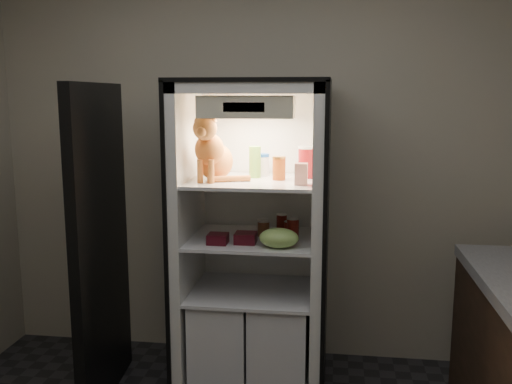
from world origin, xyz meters
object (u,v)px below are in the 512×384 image
(mayo_tub, at_px, (261,164))
(condiment_jar, at_px, (264,228))
(soda_can_a, at_px, (282,224))
(soda_can_c, at_px, (293,229))
(salsa_jar, at_px, (279,168))
(refrigerator, at_px, (254,258))
(soda_can_b, at_px, (289,230))
(berry_box_right, at_px, (246,238))
(cream_carton, at_px, (301,174))
(grape_bag, at_px, (279,238))
(parmesan_shaker, at_px, (255,162))
(berry_box_left, at_px, (218,239))
(pepper_jar, at_px, (307,162))
(tabby_cat, at_px, (213,154))

(mayo_tub, distance_m, condiment_jar, 0.40)
(soda_can_a, xyz_separation_m, soda_can_c, (0.08, -0.17, 0.01))
(soda_can_a, bearing_deg, salsa_jar, -94.06)
(refrigerator, height_order, salsa_jar, refrigerator)
(soda_can_a, bearing_deg, refrigerator, -158.63)
(soda_can_b, xyz_separation_m, soda_can_c, (0.02, -0.02, 0.01))
(soda_can_c, bearing_deg, berry_box_right, -160.35)
(salsa_jar, bearing_deg, condiment_jar, 165.65)
(cream_carton, bearing_deg, soda_can_b, 119.39)
(soda_can_b, relative_size, condiment_jar, 1.10)
(refrigerator, height_order, grape_bag, refrigerator)
(parmesan_shaker, distance_m, cream_carton, 0.38)
(cream_carton, xyz_separation_m, soda_can_c, (-0.05, 0.11, -0.34))
(mayo_tub, xyz_separation_m, berry_box_left, (-0.21, -0.35, -0.39))
(cream_carton, relative_size, condiment_jar, 1.20)
(soda_can_c, bearing_deg, grape_bag, -111.60)
(pepper_jar, relative_size, grape_bag, 0.86)
(berry_box_left, bearing_deg, soda_can_c, 16.80)
(grape_bag, height_order, berry_box_right, grape_bag)
(cream_carton, height_order, soda_can_b, cream_carton)
(salsa_jar, distance_m, grape_bag, 0.43)
(tabby_cat, relative_size, soda_can_c, 3.10)
(pepper_jar, xyz_separation_m, soda_can_b, (-0.09, -0.14, -0.39))
(tabby_cat, height_order, parmesan_shaker, tabby_cat)
(parmesan_shaker, xyz_separation_m, salsa_jar, (0.15, -0.08, -0.02))
(refrigerator, height_order, cream_carton, refrigerator)
(parmesan_shaker, bearing_deg, berry_box_right, -95.66)
(soda_can_c, bearing_deg, tabby_cat, -178.65)
(grape_bag, bearing_deg, refrigerator, 124.18)
(salsa_jar, bearing_deg, grape_bag, -83.73)
(refrigerator, distance_m, soda_can_b, 0.31)
(grape_bag, bearing_deg, berry_box_right, 160.59)
(grape_bag, bearing_deg, soda_can_a, 92.83)
(parmesan_shaker, bearing_deg, soda_can_b, -26.04)
(pepper_jar, height_order, cream_carton, pepper_jar)
(salsa_jar, height_order, cream_carton, salsa_jar)
(condiment_jar, bearing_deg, refrigerator, 160.54)
(cream_carton, distance_m, berry_box_right, 0.49)
(mayo_tub, bearing_deg, berry_box_right, -98.67)
(tabby_cat, relative_size, cream_carton, 3.43)
(tabby_cat, bearing_deg, soda_can_b, 11.74)
(soda_can_a, height_order, grape_bag, soda_can_a)
(cream_carton, relative_size, berry_box_left, 1.06)
(soda_can_c, xyz_separation_m, berry_box_left, (-0.42, -0.13, -0.04))
(refrigerator, bearing_deg, salsa_jar, -16.45)
(tabby_cat, distance_m, grape_bag, 0.62)
(berry_box_left, relative_size, berry_box_right, 0.93)
(condiment_jar, bearing_deg, cream_carton, -38.67)
(parmesan_shaker, xyz_separation_m, soda_can_c, (0.24, -0.13, -0.38))
(parmesan_shaker, relative_size, condiment_jar, 1.87)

